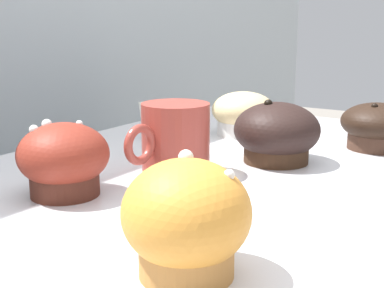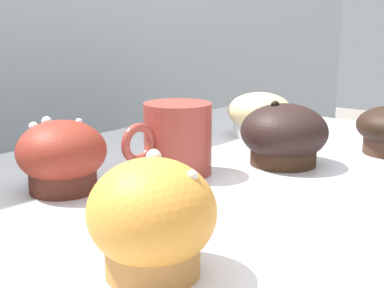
{
  "view_description": "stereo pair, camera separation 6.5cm",
  "coord_description": "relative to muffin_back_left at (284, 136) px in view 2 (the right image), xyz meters",
  "views": [
    {
      "loc": [
        -0.54,
        -0.33,
        1.1
      ],
      "look_at": [
        -0.01,
        0.02,
        0.95
      ],
      "focal_mm": 50.0,
      "sensor_mm": 36.0,
      "label": 1
    },
    {
      "loc": [
        -0.5,
        -0.38,
        1.1
      ],
      "look_at": [
        -0.01,
        0.02,
        0.95
      ],
      "focal_mm": 50.0,
      "sensor_mm": 36.0,
      "label": 2
    }
  ],
  "objects": [
    {
      "name": "muffin_back_left",
      "position": [
        0.0,
        0.0,
        0.0
      ],
      "size": [
        0.12,
        0.12,
        0.09
      ],
      "color": "#3A2416",
      "rests_on": "display_counter"
    },
    {
      "name": "muffin_back_right",
      "position": [
        0.14,
        0.13,
        -0.0
      ],
      "size": [
        0.11,
        0.11,
        0.07
      ],
      "color": "white",
      "rests_on": "display_counter"
    },
    {
      "name": "muffin_front_left",
      "position": [
        -0.35,
        -0.09,
        0.0
      ],
      "size": [
        0.1,
        0.1,
        0.1
      ],
      "color": "#C1803E",
      "rests_on": "display_counter"
    },
    {
      "name": "muffin_front_right",
      "position": [
        -0.26,
        0.14,
        0.0
      ],
      "size": [
        0.1,
        0.1,
        0.09
      ],
      "color": "#4E241A",
      "rests_on": "display_counter"
    },
    {
      "name": "coffee_cup",
      "position": [
        -0.13,
        0.08,
        0.01
      ],
      "size": [
        0.13,
        0.09,
        0.09
      ],
      "color": "#99382D",
      "rests_on": "display_counter"
    },
    {
      "name": "price_card",
      "position": [
        0.03,
        0.23,
        -0.01
      ],
      "size": [
        0.06,
        0.06,
        0.06
      ],
      "color": "white",
      "rests_on": "display_counter"
    }
  ]
}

